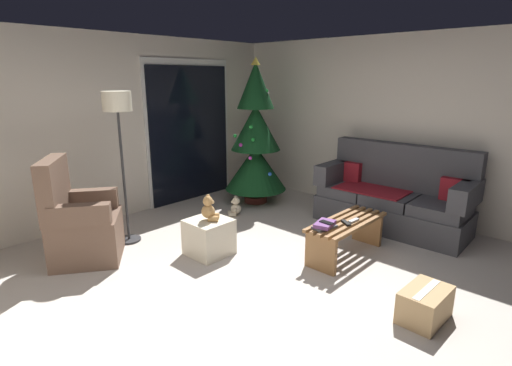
# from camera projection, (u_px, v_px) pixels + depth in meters

# --- Properties ---
(ground_plane) EXTENTS (7.00, 7.00, 0.00)m
(ground_plane) POSITION_uv_depth(u_px,v_px,m) (282.00, 293.00, 3.66)
(ground_plane) COLOR #BCB2A8
(wall_back) EXTENTS (5.72, 0.12, 2.50)m
(wall_back) POSITION_uv_depth(u_px,v_px,m) (109.00, 129.00, 5.35)
(wall_back) COLOR beige
(wall_back) RESTS_ON ground
(wall_right) EXTENTS (0.12, 6.00, 2.50)m
(wall_right) POSITION_uv_depth(u_px,v_px,m) (418.00, 129.00, 5.35)
(wall_right) COLOR beige
(wall_right) RESTS_ON ground
(patio_door_frame) EXTENTS (1.60, 0.02, 2.20)m
(patio_door_frame) POSITION_uv_depth(u_px,v_px,m) (190.00, 131.00, 6.27)
(patio_door_frame) COLOR silver
(patio_door_frame) RESTS_ON ground
(patio_door_glass) EXTENTS (1.50, 0.02, 2.10)m
(patio_door_glass) POSITION_uv_depth(u_px,v_px,m) (191.00, 134.00, 6.27)
(patio_door_glass) COLOR black
(patio_door_glass) RESTS_ON ground
(couch) EXTENTS (0.83, 1.96, 1.08)m
(couch) POSITION_uv_depth(u_px,v_px,m) (393.00, 197.00, 5.20)
(couch) COLOR #3D3D42
(couch) RESTS_ON ground
(coffee_table) EXTENTS (1.10, 0.40, 0.42)m
(coffee_table) POSITION_uv_depth(u_px,v_px,m) (346.00, 232.00, 4.37)
(coffee_table) COLOR olive
(coffee_table) RESTS_ON ground
(remote_black) EXTENTS (0.12, 0.15, 0.02)m
(remote_black) POSITION_uv_depth(u_px,v_px,m) (346.00, 223.00, 4.23)
(remote_black) COLOR black
(remote_black) RESTS_ON coffee_table
(remote_silver) EXTENTS (0.16, 0.05, 0.02)m
(remote_silver) POSITION_uv_depth(u_px,v_px,m) (354.00, 221.00, 4.29)
(remote_silver) COLOR #ADADB2
(remote_silver) RESTS_ON coffee_table
(book_stack) EXTENTS (0.29, 0.22, 0.07)m
(book_stack) POSITION_uv_depth(u_px,v_px,m) (325.00, 225.00, 4.10)
(book_stack) COLOR #4C4C51
(book_stack) RESTS_ON coffee_table
(cell_phone) EXTENTS (0.08, 0.15, 0.01)m
(cell_phone) POSITION_uv_depth(u_px,v_px,m) (326.00, 222.00, 4.07)
(cell_phone) COLOR black
(cell_phone) RESTS_ON book_stack
(christmas_tree) EXTENTS (0.96, 0.96, 2.22)m
(christmas_tree) POSITION_uv_depth(u_px,v_px,m) (256.00, 141.00, 6.07)
(christmas_tree) COLOR #4C1E19
(christmas_tree) RESTS_ON ground
(armchair) EXTENTS (0.96, 0.95, 1.13)m
(armchair) POSITION_uv_depth(u_px,v_px,m) (81.00, 224.00, 4.25)
(armchair) COLOR brown
(armchair) RESTS_ON ground
(floor_lamp) EXTENTS (0.32, 0.32, 1.78)m
(floor_lamp) POSITION_uv_depth(u_px,v_px,m) (118.00, 116.00, 4.45)
(floor_lamp) COLOR #2D2D30
(floor_lamp) RESTS_ON ground
(ottoman) EXTENTS (0.44, 0.44, 0.41)m
(ottoman) POSITION_uv_depth(u_px,v_px,m) (209.00, 237.00, 4.43)
(ottoman) COLOR beige
(ottoman) RESTS_ON ground
(teddy_bear_honey) EXTENTS (0.21, 0.22, 0.29)m
(teddy_bear_honey) POSITION_uv_depth(u_px,v_px,m) (209.00, 210.00, 4.34)
(teddy_bear_honey) COLOR tan
(teddy_bear_honey) RESTS_ON ottoman
(teddy_bear_cream_by_tree) EXTENTS (0.22, 0.21, 0.29)m
(teddy_bear_cream_by_tree) POSITION_uv_depth(u_px,v_px,m) (235.00, 208.00, 5.67)
(teddy_bear_cream_by_tree) COLOR beige
(teddy_bear_cream_by_tree) RESTS_ON ground
(cardboard_box_taped_mid_floor) EXTENTS (0.47, 0.32, 0.27)m
(cardboard_box_taped_mid_floor) POSITION_uv_depth(u_px,v_px,m) (425.00, 304.00, 3.24)
(cardboard_box_taped_mid_floor) COLOR tan
(cardboard_box_taped_mid_floor) RESTS_ON ground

